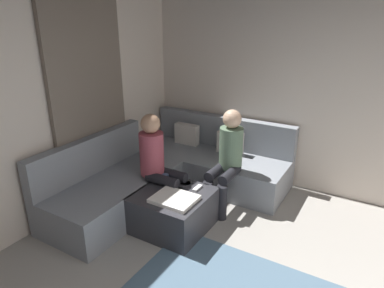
{
  "coord_description": "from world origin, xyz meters",
  "views": [
    {
      "loc": [
        0.2,
        -1.46,
        2.22
      ],
      "look_at": [
        -1.63,
        1.63,
        0.85
      ],
      "focal_mm": 31.8,
      "sensor_mm": 36.0,
      "label": 1
    }
  ],
  "objects_px": {
    "sectional_couch": "(172,173)",
    "game_remote": "(197,188)",
    "person_on_couch_back": "(227,156)",
    "person_on_couch_side": "(159,161)",
    "ottoman": "(173,210)",
    "coffee_mug": "(165,178)"
  },
  "relations": [
    {
      "from": "person_on_couch_back",
      "to": "coffee_mug",
      "type": "bearing_deg",
      "value": 46.35
    },
    {
      "from": "game_remote",
      "to": "person_on_couch_side",
      "type": "height_order",
      "value": "person_on_couch_side"
    },
    {
      "from": "person_on_couch_back",
      "to": "ottoman",
      "type": "bearing_deg",
      "value": 67.62
    },
    {
      "from": "coffee_mug",
      "to": "person_on_couch_side",
      "type": "relative_size",
      "value": 0.08
    },
    {
      "from": "sectional_couch",
      "to": "coffee_mug",
      "type": "distance_m",
      "value": 0.57
    },
    {
      "from": "person_on_couch_side",
      "to": "coffee_mug",
      "type": "bearing_deg",
      "value": 84.08
    },
    {
      "from": "person_on_couch_back",
      "to": "person_on_couch_side",
      "type": "bearing_deg",
      "value": 41.25
    },
    {
      "from": "sectional_couch",
      "to": "coffee_mug",
      "type": "xyz_separation_m",
      "value": [
        0.24,
        -0.49,
        0.19
      ]
    },
    {
      "from": "coffee_mug",
      "to": "person_on_couch_back",
      "type": "height_order",
      "value": "person_on_couch_back"
    },
    {
      "from": "person_on_couch_side",
      "to": "game_remote",
      "type": "bearing_deg",
      "value": 93.57
    },
    {
      "from": "person_on_couch_side",
      "to": "person_on_couch_back",
      "type": "bearing_deg",
      "value": 131.25
    },
    {
      "from": "coffee_mug",
      "to": "game_remote",
      "type": "distance_m",
      "value": 0.4
    },
    {
      "from": "person_on_couch_back",
      "to": "person_on_couch_side",
      "type": "xyz_separation_m",
      "value": [
        -0.61,
        -0.53,
        0.0
      ]
    },
    {
      "from": "sectional_couch",
      "to": "person_on_couch_side",
      "type": "height_order",
      "value": "person_on_couch_side"
    },
    {
      "from": "sectional_couch",
      "to": "coffee_mug",
      "type": "relative_size",
      "value": 26.84
    },
    {
      "from": "ottoman",
      "to": "person_on_couch_back",
      "type": "distance_m",
      "value": 0.9
    },
    {
      "from": "sectional_couch",
      "to": "game_remote",
      "type": "xyz_separation_m",
      "value": [
        0.64,
        -0.45,
        0.15
      ]
    },
    {
      "from": "ottoman",
      "to": "coffee_mug",
      "type": "distance_m",
      "value": 0.38
    },
    {
      "from": "ottoman",
      "to": "coffee_mug",
      "type": "bearing_deg",
      "value": 140.71
    },
    {
      "from": "sectional_couch",
      "to": "person_on_couch_back",
      "type": "bearing_deg",
      "value": 4.17
    },
    {
      "from": "person_on_couch_back",
      "to": "person_on_couch_side",
      "type": "relative_size",
      "value": 1.0
    },
    {
      "from": "sectional_couch",
      "to": "coffee_mug",
      "type": "height_order",
      "value": "sectional_couch"
    }
  ]
}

